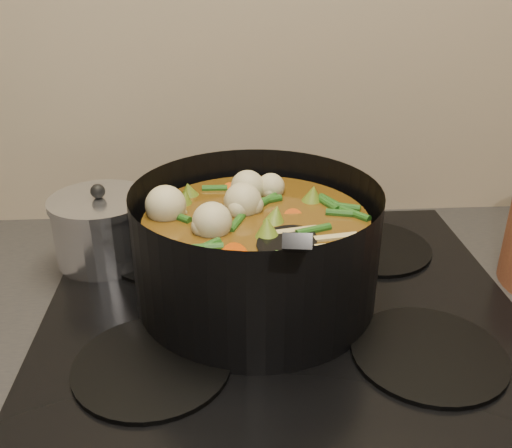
{
  "coord_description": "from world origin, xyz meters",
  "views": [
    {
      "loc": [
        -0.08,
        1.28,
        1.36
      ],
      "look_at": [
        -0.03,
        1.94,
        1.04
      ],
      "focal_mm": 40.0,
      "sensor_mm": 36.0,
      "label": 1
    }
  ],
  "objects": [
    {
      "name": "stovetop",
      "position": [
        0.0,
        1.93,
        0.92
      ],
      "size": [
        0.62,
        0.54,
        0.03
      ],
      "color": "black",
      "rests_on": "counter"
    },
    {
      "name": "stockpot",
      "position": [
        -0.03,
        1.93,
        1.0
      ],
      "size": [
        0.4,
        0.48,
        0.23
      ],
      "rotation": [
        0.0,
        0.0,
        -0.33
      ],
      "color": "black",
      "rests_on": "stovetop"
    },
    {
      "name": "saucepan",
      "position": [
        -0.26,
        2.06,
        0.98
      ],
      "size": [
        0.15,
        0.15,
        0.12
      ],
      "rotation": [
        0.0,
        0.0,
        -0.29
      ],
      "color": "silver",
      "rests_on": "stovetop"
    }
  ]
}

